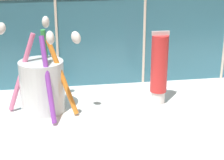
{
  "coord_description": "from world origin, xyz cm",
  "views": [
    {
      "loc": [
        -17.95,
        -59.23,
        31.23
      ],
      "look_at": [
        -7.82,
        2.65,
        8.72
      ],
      "focal_mm": 60.0,
      "sensor_mm": 36.0,
      "label": 1
    }
  ],
  "objects": [
    {
      "name": "sink_counter",
      "position": [
        0.0,
        0.0,
        1.0
      ],
      "size": [
        75.47,
        38.08,
        2.0
      ],
      "primitive_type": "cube",
      "color": "white",
      "rests_on": "ground"
    },
    {
      "name": "toothpaste_tube",
      "position": [
        1.99,
        6.62,
        9.14
      ],
      "size": [
        3.38,
        3.22,
        14.39
      ],
      "color": "white",
      "rests_on": "sink_counter"
    },
    {
      "name": "toothbrush_cup",
      "position": [
        -20.18,
        6.51,
        7.27
      ],
      "size": [
        15.24,
        12.94,
        17.3
      ],
      "color": "silver",
      "rests_on": "sink_counter"
    }
  ]
}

